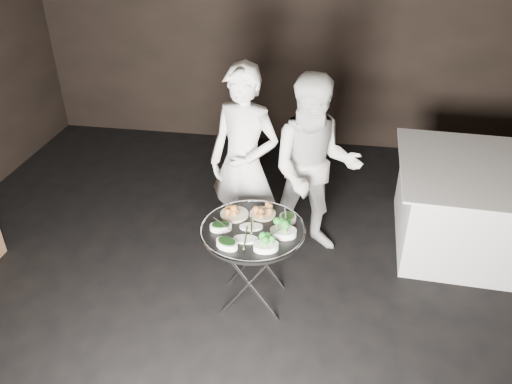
# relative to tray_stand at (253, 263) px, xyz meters

# --- Properties ---
(floor) EXTENTS (6.00, 7.00, 0.05)m
(floor) POSITION_rel_tray_stand_xyz_m (-0.18, -0.42, -0.42)
(floor) COLOR black
(floor) RESTS_ON ground
(wall_back) EXTENTS (6.00, 0.05, 3.00)m
(wall_back) POSITION_rel_tray_stand_xyz_m (-0.18, 3.10, 1.11)
(wall_back) COLOR black
(wall_back) RESTS_ON floor
(tray_stand) EXTENTS (0.48, 0.40, 0.70)m
(tray_stand) POSITION_rel_tray_stand_xyz_m (0.00, 0.00, 0.00)
(tray_stand) COLOR silver
(tray_stand) RESTS_ON floor
(serving_tray) EXTENTS (0.79, 0.79, 0.04)m
(serving_tray) POSITION_rel_tray_stand_xyz_m (0.00, 0.00, 0.32)
(serving_tray) COLOR black
(serving_tray) RESTS_ON tray_stand
(potato_plate_a) EXTENTS (0.23, 0.23, 0.08)m
(potato_plate_a) POSITION_rel_tray_stand_xyz_m (-0.17, 0.15, 0.36)
(potato_plate_a) COLOR beige
(potato_plate_a) RESTS_ON serving_tray
(potato_plate_b) EXTENTS (0.20, 0.20, 0.07)m
(potato_plate_b) POSITION_rel_tray_stand_xyz_m (0.05, 0.20, 0.36)
(potato_plate_b) COLOR beige
(potato_plate_b) RESTS_ON serving_tray
(greens_bowl) EXTENTS (0.13, 0.13, 0.07)m
(greens_bowl) POSITION_rel_tray_stand_xyz_m (0.24, 0.14, 0.36)
(greens_bowl) COLOR white
(greens_bowl) RESTS_ON serving_tray
(asparagus_plate_a) EXTENTS (0.19, 0.13, 0.04)m
(asparagus_plate_a) POSITION_rel_tray_stand_xyz_m (-0.01, 0.01, 0.34)
(asparagus_plate_a) COLOR white
(asparagus_plate_a) RESTS_ON serving_tray
(asparagus_plate_b) EXTENTS (0.19, 0.12, 0.04)m
(asparagus_plate_b) POSITION_rel_tray_stand_xyz_m (-0.03, -0.15, 0.34)
(asparagus_plate_b) COLOR white
(asparagus_plate_b) RESTS_ON serving_tray
(spinach_bowl_a) EXTENTS (0.18, 0.14, 0.07)m
(spinach_bowl_a) POSITION_rel_tray_stand_xyz_m (-0.23, -0.05, 0.36)
(spinach_bowl_a) COLOR white
(spinach_bowl_a) RESTS_ON serving_tray
(spinach_bowl_b) EXTENTS (0.20, 0.17, 0.07)m
(spinach_bowl_b) POSITION_rel_tray_stand_xyz_m (-0.14, -0.24, 0.36)
(spinach_bowl_b) COLOR white
(spinach_bowl_b) RESTS_ON serving_tray
(broccoli_bowl_a) EXTENTS (0.20, 0.15, 0.08)m
(broccoli_bowl_a) POSITION_rel_tray_stand_xyz_m (0.23, -0.04, 0.36)
(broccoli_bowl_a) COLOR white
(broccoli_bowl_a) RESTS_ON serving_tray
(broccoli_bowl_b) EXTENTS (0.21, 0.17, 0.07)m
(broccoli_bowl_b) POSITION_rel_tray_stand_xyz_m (0.13, -0.23, 0.36)
(broccoli_bowl_b) COLOR white
(broccoli_bowl_b) RESTS_ON serving_tray
(serving_utensils) EXTENTS (0.59, 0.44, 0.01)m
(serving_utensils) POSITION_rel_tray_stand_xyz_m (0.02, 0.07, 0.38)
(serving_utensils) COLOR silver
(serving_utensils) RESTS_ON serving_tray
(waiter_left) EXTENTS (0.73, 0.58, 1.74)m
(waiter_left) POSITION_rel_tray_stand_xyz_m (-0.20, 0.72, 0.48)
(waiter_left) COLOR white
(waiter_left) RESTS_ON floor
(waiter_right) EXTENTS (0.88, 0.73, 1.66)m
(waiter_right) POSITION_rel_tray_stand_xyz_m (0.40, 0.81, 0.44)
(waiter_right) COLOR white
(waiter_right) RESTS_ON floor
(dining_table) EXTENTS (1.42, 1.42, 0.81)m
(dining_table) POSITION_rel_tray_stand_xyz_m (1.85, 1.09, 0.02)
(dining_table) COLOR white
(dining_table) RESTS_ON floor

